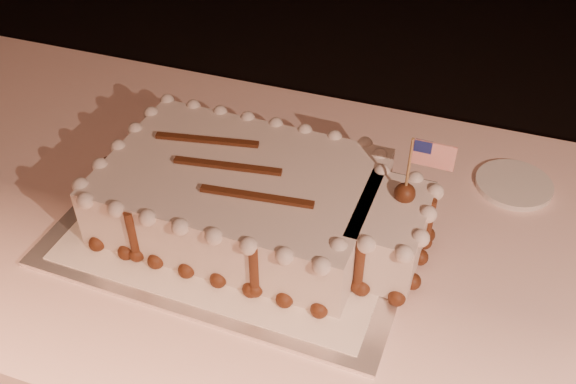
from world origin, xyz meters
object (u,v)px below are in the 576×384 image
(sheet_cake, at_px, (258,200))
(side_plate, at_px, (514,184))
(cake_board, at_px, (243,221))
(banquet_table, at_px, (328,368))

(sheet_cake, relative_size, side_plate, 4.05)
(cake_board, relative_size, side_plate, 4.22)
(banquet_table, distance_m, sheet_cake, 0.45)
(cake_board, xyz_separation_m, sheet_cake, (0.03, -0.00, 0.06))
(banquet_table, xyz_separation_m, sheet_cake, (-0.13, -0.03, 0.44))
(cake_board, distance_m, side_plate, 0.49)
(sheet_cake, bearing_deg, cake_board, 178.86)
(banquet_table, distance_m, side_plate, 0.51)
(banquet_table, bearing_deg, cake_board, -171.06)
(banquet_table, height_order, side_plate, side_plate)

